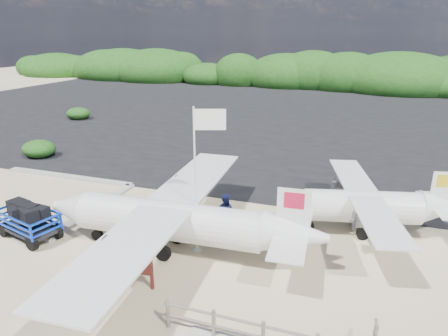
# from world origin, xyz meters

# --- Properties ---
(ground) EXTENTS (160.00, 160.00, 0.00)m
(ground) POSITION_xyz_m (0.00, 0.00, 0.00)
(ground) COLOR beige
(asphalt_apron) EXTENTS (90.00, 50.00, 0.04)m
(asphalt_apron) POSITION_xyz_m (0.00, 30.00, 0.00)
(asphalt_apron) COLOR #B2B2B2
(asphalt_apron) RESTS_ON ground
(lagoon) EXTENTS (9.00, 7.00, 0.40)m
(lagoon) POSITION_xyz_m (-9.00, 1.50, 0.00)
(lagoon) COLOR #B2B2B2
(lagoon) RESTS_ON ground
(vegetation_band) EXTENTS (124.00, 8.00, 4.40)m
(vegetation_band) POSITION_xyz_m (0.00, 55.00, 0.00)
(vegetation_band) COLOR #B2B2B2
(vegetation_band) RESTS_ON ground
(baggage_cart) EXTENTS (3.35, 2.42, 1.51)m
(baggage_cart) POSITION_xyz_m (-5.39, -1.87, 0.00)
(baggage_cart) COLOR #0D3ACE
(baggage_cart) RESTS_ON ground
(flagpole) EXTENTS (1.31, 0.87, 6.07)m
(flagpole) POSITION_xyz_m (2.04, -0.44, 0.00)
(flagpole) COLOR white
(flagpole) RESTS_ON ground
(signboard) EXTENTS (1.95, 0.42, 1.60)m
(signboard) POSITION_xyz_m (0.74, -3.55, 0.00)
(signboard) COLOR #571E18
(signboard) RESTS_ON ground
(crew_a) EXTENTS (0.64, 0.45, 1.66)m
(crew_a) POSITION_xyz_m (0.61, 2.08, 0.83)
(crew_a) COLOR #151E51
(crew_a) RESTS_ON ground
(crew_b) EXTENTS (0.97, 0.80, 1.84)m
(crew_b) POSITION_xyz_m (2.61, 1.56, 0.92)
(crew_b) COLOR #151E51
(crew_b) RESTS_ON ground
(aircraft_small) EXTENTS (9.73, 9.73, 2.90)m
(aircraft_small) POSITION_xyz_m (-9.97, 36.84, 0.00)
(aircraft_small) COLOR #B2B2B2
(aircraft_small) RESTS_ON ground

